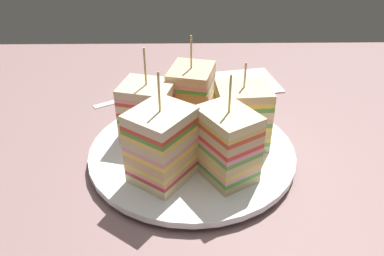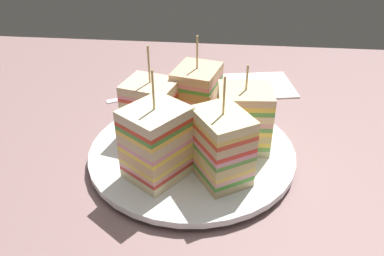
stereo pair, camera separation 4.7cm
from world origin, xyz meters
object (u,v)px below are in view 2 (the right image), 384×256
sandwich_wedge_2 (157,143)px  spoon (175,86)px  chip_pile (186,138)px  napkin (253,85)px  plate (192,152)px  sandwich_wedge_4 (243,118)px  sandwich_wedge_3 (221,147)px  sandwich_wedge_0 (198,97)px  sandwich_wedge_1 (152,108)px

sandwich_wedge_2 → spoon: 25.24cm
chip_pile → napkin: (-9.23, -20.28, -1.88)cm
spoon → plate: bearing=-106.6°
chip_pile → napkin: bearing=-114.5°
sandwich_wedge_4 → chip_pile: sandwich_wedge_4 is taller
plate → sandwich_wedge_3: (-3.71, 5.09, 4.62)cm
sandwich_wedge_4 → spoon: (11.01, -17.85, -4.91)cm
chip_pile → sandwich_wedge_0: bearing=-102.4°
sandwich_wedge_1 → chip_pile: (-4.57, 1.89, -2.98)cm
plate → chip_pile: (0.92, -1.20, 1.26)cm
sandwich_wedge_4 → sandwich_wedge_3: bearing=65.5°
sandwich_wedge_1 → sandwich_wedge_2: sandwich_wedge_2 is taller
plate → napkin: bearing=-111.2°
sandwich_wedge_3 → spoon: size_ratio=0.85×
sandwich_wedge_0 → sandwich_wedge_1: bearing=-46.6°
plate → napkin: plate is taller
plate → sandwich_wedge_1: 7.59cm
sandwich_wedge_4 → chip_pile: bearing=-2.2°
sandwich_wedge_3 → chip_pile: (4.64, -6.29, -3.36)cm
plate → sandwich_wedge_2: size_ratio=2.00×
sandwich_wedge_2 → chip_pile: 7.81cm
sandwich_wedge_3 → napkin: (-4.59, -26.56, -5.24)cm
sandwich_wedge_4 → chip_pile: size_ratio=1.58×
sandwich_wedge_0 → sandwich_wedge_2: size_ratio=0.97×
sandwich_wedge_2 → sandwich_wedge_3: 7.04cm
plate → napkin: size_ratio=1.92×
sandwich_wedge_1 → chip_pile: sandwich_wedge_1 is taller
sandwich_wedge_3 → sandwich_wedge_4: size_ratio=1.14×
sandwich_wedge_3 → spoon: sandwich_wedge_3 is taller
chip_pile → spoon: chip_pile is taller
sandwich_wedge_3 → chip_pile: size_ratio=1.80×
spoon → sandwich_wedge_1: bearing=-123.0°
plate → sandwich_wedge_1: (5.49, -3.09, 4.24)cm
sandwich_wedge_4 → sandwich_wedge_1: bearing=-12.3°
plate → sandwich_wedge_1: size_ratio=2.12×
sandwich_wedge_1 → sandwich_wedge_4: (-11.63, 1.65, 0.20)cm
sandwich_wedge_0 → sandwich_wedge_4: bearing=64.7°
plate → sandwich_wedge_2: 7.91cm
sandwich_wedge_0 → spoon: bearing=-144.7°
chip_pile → spoon: size_ratio=0.47×
plate → sandwich_wedge_2: sandwich_wedge_2 is taller
plate → sandwich_wedge_4: 7.71cm
sandwich_wedge_3 → sandwich_wedge_0: bearing=-15.0°
sandwich_wedge_1 → napkin: size_ratio=0.90×
sandwich_wedge_1 → sandwich_wedge_3: sandwich_wedge_3 is taller
plate → napkin: 23.03cm
sandwich_wedge_0 → sandwich_wedge_3: same height
sandwich_wedge_0 → chip_pile: (1.12, 5.10, -3.33)cm
sandwich_wedge_1 → sandwich_wedge_4: 11.75cm
plate → sandwich_wedge_0: sandwich_wedge_0 is taller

